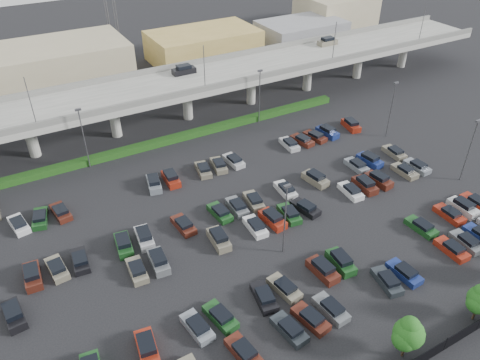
{
  "coord_description": "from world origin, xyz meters",
  "views": [
    {
      "loc": [
        -26.24,
        -43.39,
        40.8
      ],
      "look_at": [
        1.8,
        6.17,
        2.0
      ],
      "focal_mm": 35.0,
      "sensor_mm": 36.0,
      "label": 1
    }
  ],
  "objects": [
    {
      "name": "parked_cars",
      "position": [
        0.02,
        -3.72,
        0.62
      ],
      "size": [
        62.92,
        41.55,
        1.67
      ],
      "color": "maroon",
      "rests_on": "ground"
    },
    {
      "name": "tree_row",
      "position": [
        0.7,
        -26.53,
        3.52
      ],
      "size": [
        65.07,
        3.66,
        5.94
      ],
      "color": "#332316",
      "rests_on": "ground"
    },
    {
      "name": "ground",
      "position": [
        0.0,
        0.0,
        0.0
      ],
      "size": [
        280.0,
        280.0,
        0.0
      ],
      "primitive_type": "plane",
      "color": "black"
    },
    {
      "name": "overpass",
      "position": [
        -0.21,
        32.01,
        6.97
      ],
      "size": [
        150.0,
        13.0,
        15.8
      ],
      "color": "gray",
      "rests_on": "ground"
    },
    {
      "name": "light_poles",
      "position": [
        -4.13,
        2.0,
        6.24
      ],
      "size": [
        66.9,
        48.38,
        10.3
      ],
      "color": "#49494D",
      "rests_on": "ground"
    },
    {
      "name": "hedge",
      "position": [
        0.0,
        25.0,
        0.55
      ],
      "size": [
        66.0,
        1.6,
        1.1
      ],
      "primitive_type": "cube",
      "color": "#153C11",
      "rests_on": "ground"
    },
    {
      "name": "distant_buildings",
      "position": [
        12.38,
        61.81,
        3.74
      ],
      "size": [
        138.0,
        24.0,
        9.0
      ],
      "color": "gray",
      "rests_on": "ground"
    }
  ]
}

